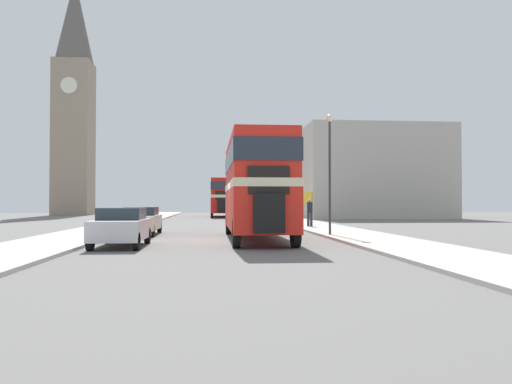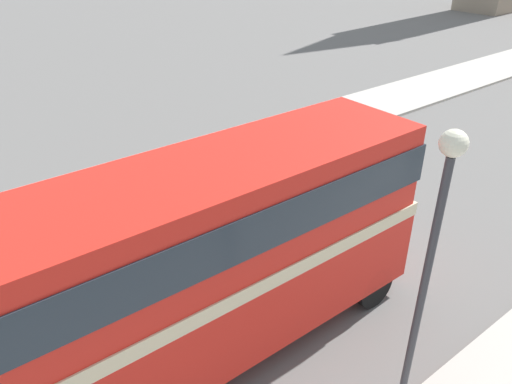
{
  "view_description": "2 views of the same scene",
  "coord_description": "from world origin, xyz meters",
  "px_view_note": "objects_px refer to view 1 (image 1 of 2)",
  "views": [
    {
      "loc": [
        -0.37,
        -21.87,
        1.67
      ],
      "look_at": [
        1.65,
        0.48,
        2.14
      ],
      "focal_mm": 35.0,
      "sensor_mm": 36.0,
      "label": 1
    },
    {
      "loc": [
        8.34,
        -3.42,
        8.23
      ],
      "look_at": [
        0.0,
        3.09,
        2.38
      ],
      "focal_mm": 35.0,
      "sensor_mm": 36.0,
      "label": 2
    }
  ],
  "objects_px": {
    "street_lamp": "(330,156)",
    "church_tower": "(74,93)",
    "car_parked_near": "(121,227)",
    "bicycle_on_pavement": "(299,218)",
    "pedestrian_walking": "(310,211)",
    "car_parked_mid": "(141,220)",
    "bus_distant": "(221,195)",
    "double_decker_bus": "(256,181)"
  },
  "relations": [
    {
      "from": "church_tower",
      "to": "car_parked_near",
      "type": "bearing_deg",
      "value": -73.09
    },
    {
      "from": "double_decker_bus",
      "to": "car_parked_mid",
      "type": "height_order",
      "value": "double_decker_bus"
    },
    {
      "from": "bus_distant",
      "to": "street_lamp",
      "type": "distance_m",
      "value": 35.22
    },
    {
      "from": "car_parked_near",
      "to": "pedestrian_walking",
      "type": "bearing_deg",
      "value": 52.51
    },
    {
      "from": "car_parked_near",
      "to": "street_lamp",
      "type": "distance_m",
      "value": 10.72
    },
    {
      "from": "car_parked_mid",
      "to": "double_decker_bus",
      "type": "bearing_deg",
      "value": -34.97
    },
    {
      "from": "bus_distant",
      "to": "bicycle_on_pavement",
      "type": "height_order",
      "value": "bus_distant"
    },
    {
      "from": "pedestrian_walking",
      "to": "street_lamp",
      "type": "bearing_deg",
      "value": -94.46
    },
    {
      "from": "car_parked_near",
      "to": "bicycle_on_pavement",
      "type": "height_order",
      "value": "car_parked_near"
    },
    {
      "from": "street_lamp",
      "to": "car_parked_near",
      "type": "bearing_deg",
      "value": -153.2
    },
    {
      "from": "bus_distant",
      "to": "pedestrian_walking",
      "type": "distance_m",
      "value": 27.31
    },
    {
      "from": "double_decker_bus",
      "to": "car_parked_near",
      "type": "xyz_separation_m",
      "value": [
        -5.39,
        -3.12,
        -1.87
      ]
    },
    {
      "from": "bicycle_on_pavement",
      "to": "street_lamp",
      "type": "relative_size",
      "value": 0.3
    },
    {
      "from": "car_parked_near",
      "to": "pedestrian_walking",
      "type": "xyz_separation_m",
      "value": [
        9.77,
        12.73,
        0.39
      ]
    },
    {
      "from": "bicycle_on_pavement",
      "to": "church_tower",
      "type": "height_order",
      "value": "church_tower"
    },
    {
      "from": "car_parked_mid",
      "to": "street_lamp",
      "type": "height_order",
      "value": "street_lamp"
    },
    {
      "from": "car_parked_near",
      "to": "pedestrian_walking",
      "type": "relative_size",
      "value": 2.16
    },
    {
      "from": "street_lamp",
      "to": "bus_distant",
      "type": "bearing_deg",
      "value": 97.43
    },
    {
      "from": "car_parked_mid",
      "to": "church_tower",
      "type": "xyz_separation_m",
      "value": [
        -14.83,
        42.46,
        15.72
      ]
    },
    {
      "from": "car_parked_near",
      "to": "car_parked_mid",
      "type": "height_order",
      "value": "car_parked_near"
    },
    {
      "from": "street_lamp",
      "to": "church_tower",
      "type": "height_order",
      "value": "church_tower"
    },
    {
      "from": "car_parked_mid",
      "to": "pedestrian_walking",
      "type": "height_order",
      "value": "pedestrian_walking"
    },
    {
      "from": "car_parked_near",
      "to": "church_tower",
      "type": "height_order",
      "value": "church_tower"
    },
    {
      "from": "double_decker_bus",
      "to": "street_lamp",
      "type": "height_order",
      "value": "street_lamp"
    },
    {
      "from": "bus_distant",
      "to": "car_parked_mid",
      "type": "bearing_deg",
      "value": -98.42
    },
    {
      "from": "car_parked_near",
      "to": "church_tower",
      "type": "distance_m",
      "value": 54.08
    },
    {
      "from": "bus_distant",
      "to": "double_decker_bus",
      "type": "bearing_deg",
      "value": -88.73
    },
    {
      "from": "bus_distant",
      "to": "pedestrian_walking",
      "type": "relative_size",
      "value": 6.17
    },
    {
      "from": "double_decker_bus",
      "to": "bicycle_on_pavement",
      "type": "bearing_deg",
      "value": 72.7
    },
    {
      "from": "bus_distant",
      "to": "car_parked_mid",
      "type": "height_order",
      "value": "bus_distant"
    },
    {
      "from": "car_parked_mid",
      "to": "bicycle_on_pavement",
      "type": "height_order",
      "value": "car_parked_mid"
    },
    {
      "from": "double_decker_bus",
      "to": "church_tower",
      "type": "bearing_deg",
      "value": 113.78
    },
    {
      "from": "car_parked_mid",
      "to": "bus_distant",
      "type": "bearing_deg",
      "value": 81.58
    },
    {
      "from": "car_parked_mid",
      "to": "pedestrian_walking",
      "type": "distance_m",
      "value": 11.5
    },
    {
      "from": "car_parked_mid",
      "to": "pedestrian_walking",
      "type": "relative_size",
      "value": 2.4
    },
    {
      "from": "bicycle_on_pavement",
      "to": "street_lamp",
      "type": "distance_m",
      "value": 13.75
    },
    {
      "from": "car_parked_near",
      "to": "street_lamp",
      "type": "bearing_deg",
      "value": 26.8
    },
    {
      "from": "bicycle_on_pavement",
      "to": "pedestrian_walking",
      "type": "bearing_deg",
      "value": -92.47
    },
    {
      "from": "street_lamp",
      "to": "bicycle_on_pavement",
      "type": "bearing_deg",
      "value": 86.31
    },
    {
      "from": "double_decker_bus",
      "to": "street_lamp",
      "type": "xyz_separation_m",
      "value": [
        3.74,
        1.49,
        1.33
      ]
    },
    {
      "from": "car_parked_near",
      "to": "bicycle_on_pavement",
      "type": "bearing_deg",
      "value": 60.82
    },
    {
      "from": "bus_distant",
      "to": "street_lamp",
      "type": "bearing_deg",
      "value": -82.57
    }
  ]
}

